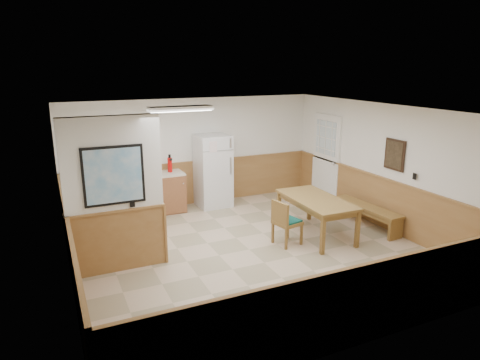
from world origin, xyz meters
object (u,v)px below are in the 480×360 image
dining_table (316,203)px  fire_extinguisher (170,164)px  dining_chair (284,220)px  refrigerator (213,171)px  soap_bottle (102,174)px  dining_bench (367,211)px

dining_table → fire_extinguisher: 3.41m
dining_table → dining_chair: dining_chair is taller
dining_chair → fire_extinguisher: (-1.34, 2.78, 0.58)m
refrigerator → fire_extinguisher: size_ratio=4.23×
dining_chair → soap_bottle: size_ratio=3.81×
dining_table → dining_bench: dining_table is taller
dining_bench → soap_bottle: bearing=147.3°
refrigerator → dining_bench: size_ratio=1.01×
dining_bench → fire_extinguisher: fire_extinguisher is taller
dining_bench → fire_extinguisher: (-3.35, 2.69, 0.73)m
dining_bench → soap_bottle: soap_bottle is taller
refrigerator → dining_bench: (2.35, -2.60, -0.50)m
soap_bottle → dining_chair: bearing=-44.5°
dining_bench → fire_extinguisher: size_ratio=4.17×
soap_bottle → fire_extinguisher: bearing=1.3°
dining_bench → dining_table: bearing=173.3°
refrigerator → dining_chair: (0.34, -2.70, -0.35)m
dining_bench → soap_bottle: 5.54m
dining_bench → dining_chair: size_ratio=1.96×
refrigerator → dining_bench: refrigerator is taller
fire_extinguisher → soap_bottle: bearing=-161.0°
dining_table → soap_bottle: size_ratio=7.84×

